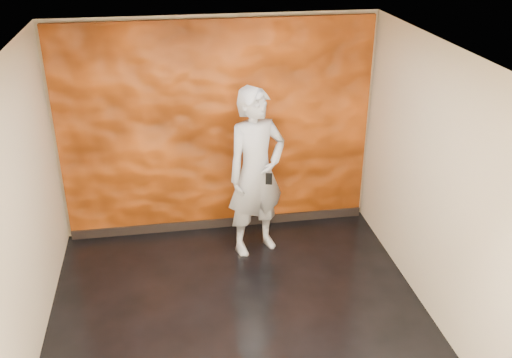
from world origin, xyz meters
The scene contains 5 objects.
room centered at (0.00, 0.00, 1.40)m, with size 4.02×4.02×2.81m.
feature_wall centered at (0.00, 1.96, 1.38)m, with size 3.90×0.06×2.75m, color #DA5915.
baseboard centered at (0.00, 1.92, 0.06)m, with size 3.90×0.04×0.12m, color black.
man centered at (0.39, 1.33, 1.05)m, with size 0.77×0.50×2.11m, color #8F929C.
phone centered at (0.49, 1.05, 1.10)m, with size 0.08×0.02×0.14m, color black.
Camera 1 is at (-0.62, -4.74, 3.95)m, focal length 40.00 mm.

